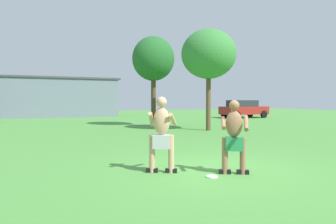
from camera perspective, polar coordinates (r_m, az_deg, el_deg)
name	(u,v)px	position (r m, az deg, el deg)	size (l,w,h in m)	color
ground_plane	(216,170)	(7.43, 8.72, -10.33)	(80.00, 80.00, 0.00)	#4C8E3D
player_near	(234,135)	(6.94, 11.94, -4.20)	(0.80, 0.73, 1.61)	black
player_in_gray	(162,133)	(6.93, -1.18, -3.76)	(0.79, 0.75, 1.68)	black
frisbee	(212,177)	(6.72, 7.99, -11.56)	(0.25, 0.25, 0.03)	white
car_red_near_post	(243,109)	(28.87, 13.59, 0.60)	(4.37, 2.17, 1.58)	maroon
outbuilding_behind_lot	(46,97)	(32.34, -21.33, 2.51)	(13.16, 5.99, 3.71)	slate
tree_left_field	(209,54)	(16.77, 7.41, 10.36)	(2.87, 2.87, 5.31)	brown
tree_right_field	(153,59)	(19.39, -2.69, 9.58)	(2.58, 2.58, 5.48)	#4C3823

